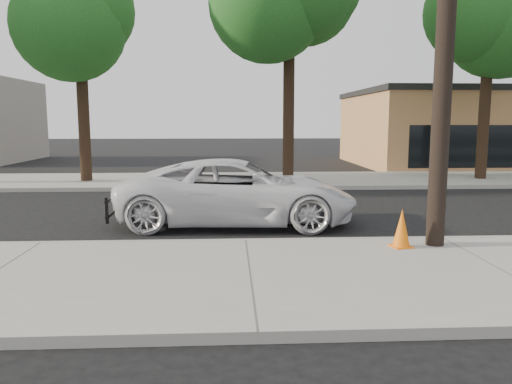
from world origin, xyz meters
TOP-DOWN VIEW (x-y plane):
  - ground at (0.00, 0.00)m, footprint 120.00×120.00m
  - near_sidewalk at (0.00, -4.30)m, footprint 90.00×4.40m
  - far_sidewalk at (0.00, 8.50)m, footprint 90.00×5.00m
  - curb_near at (0.00, -2.10)m, footprint 90.00×0.12m
  - tree_b at (-5.81, 8.06)m, footprint 4.34×4.20m
  - tree_c at (2.22, 7.64)m, footprint 4.96×4.80m
  - tree_d at (10.20, 7.95)m, footprint 4.50×4.35m
  - police_cruiser at (-0.12, 0.14)m, footprint 5.80×2.86m
  - traffic_cone at (2.90, -2.83)m, footprint 0.43×0.43m

SIDE VIEW (x-z plane):
  - ground at x=0.00m, z-range 0.00..0.00m
  - near_sidewalk at x=0.00m, z-range 0.00..0.15m
  - far_sidewalk at x=0.00m, z-range 0.00..0.15m
  - curb_near at x=0.00m, z-range -0.01..0.15m
  - traffic_cone at x=2.90m, z-range 0.14..0.86m
  - police_cruiser at x=-0.12m, z-range 0.00..1.58m
  - tree_b at x=-5.81m, z-range 1.93..10.38m
  - tree_d at x=10.20m, z-range 1.99..10.74m
  - tree_c at x=2.22m, z-range 2.13..11.68m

